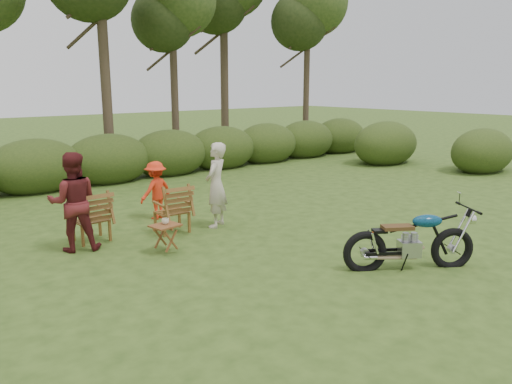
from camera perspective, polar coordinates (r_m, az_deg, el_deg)
ground at (r=7.90m, az=11.12°, el=-8.60°), size 80.00×80.00×0.00m
tree_line at (r=15.69m, az=-16.64°, el=15.57°), size 22.52×11.62×8.14m
motorcycle at (r=8.13m, az=16.94°, el=-8.31°), size 2.05×1.69×1.12m
lawn_chair_right at (r=9.72m, az=-9.52°, el=-4.51°), size 0.70×0.70×0.94m
lawn_chair_left at (r=9.53m, az=-18.20°, el=-5.33°), size 0.65×0.65×0.92m
side_table at (r=8.52m, az=-10.28°, el=-5.27°), size 0.52×0.45×0.48m
cup at (r=8.49m, az=-10.33°, el=-3.31°), size 0.14×0.14×0.09m
adult_a at (r=9.99m, az=-4.50°, el=-3.92°), size 0.73×0.67×1.68m
adult_b at (r=9.12m, az=-19.77°, el=-6.23°), size 1.00×0.89×1.69m
child at (r=10.75m, az=-11.22°, el=-2.95°), size 0.87×0.62×1.21m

